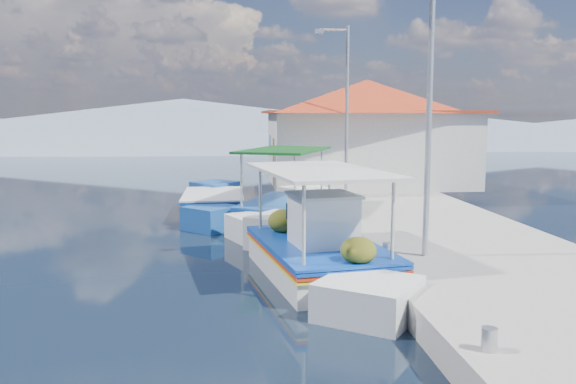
{
  "coord_description": "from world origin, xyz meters",
  "views": [
    {
      "loc": [
        0.68,
        -9.83,
        3.42
      ],
      "look_at": [
        2.11,
        6.44,
        1.3
      ],
      "focal_mm": 37.0,
      "sensor_mm": 36.0,
      "label": 1
    }
  ],
  "objects": [
    {
      "name": "caique_blue_hull",
      "position": [
        -0.09,
        10.28,
        0.32
      ],
      "size": [
        2.04,
        6.72,
        1.19
      ],
      "rotation": [
        0.0,
        0.0,
        -0.01
      ],
      "color": "#184A94",
      "rests_on": "ground"
    },
    {
      "name": "mountain_ridge",
      "position": [
        6.54,
        56.0,
        2.04
      ],
      "size": [
        171.4,
        96.0,
        5.5
      ],
      "color": "slate",
      "rests_on": "ground"
    },
    {
      "name": "main_caique",
      "position": [
        2.43,
        2.52,
        0.49
      ],
      "size": [
        3.12,
        7.62,
        2.55
      ],
      "rotation": [
        0.0,
        0.0,
        -0.18
      ],
      "color": "white",
      "rests_on": "ground"
    },
    {
      "name": "lamp_post_far",
      "position": [
        4.51,
        11.0,
        3.85
      ],
      "size": [
        1.21,
        0.14,
        6.0
      ],
      "color": "#A5A8AD",
      "rests_on": "quay"
    },
    {
      "name": "lamp_post_near",
      "position": [
        4.51,
        2.0,
        3.85
      ],
      "size": [
        1.21,
        0.14,
        6.0
      ],
      "color": "#A5A8AD",
      "rests_on": "quay"
    },
    {
      "name": "bollards",
      "position": [
        3.8,
        5.25,
        0.65
      ],
      "size": [
        0.2,
        17.2,
        0.3
      ],
      "color": "#A5A8AD",
      "rests_on": "quay"
    },
    {
      "name": "caique_green_canopy",
      "position": [
        2.16,
        8.67,
        0.39
      ],
      "size": [
        3.77,
        6.53,
        2.63
      ],
      "rotation": [
        0.0,
        0.0,
        0.38
      ],
      "color": "white",
      "rests_on": "ground"
    },
    {
      "name": "harbor_building",
      "position": [
        6.2,
        15.0,
        2.78
      ],
      "size": [
        10.49,
        10.49,
        4.4
      ],
      "color": "silver",
      "rests_on": "quay"
    },
    {
      "name": "ground",
      "position": [
        0.0,
        0.0,
        0.0
      ],
      "size": [
        160.0,
        160.0,
        0.0
      ],
      "primitive_type": "plane",
      "color": "black",
      "rests_on": "ground"
    },
    {
      "name": "quay",
      "position": [
        5.9,
        6.0,
        0.25
      ],
      "size": [
        5.0,
        44.0,
        0.5
      ],
      "primitive_type": "cube",
      "color": "#99968F",
      "rests_on": "ground"
    }
  ]
}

